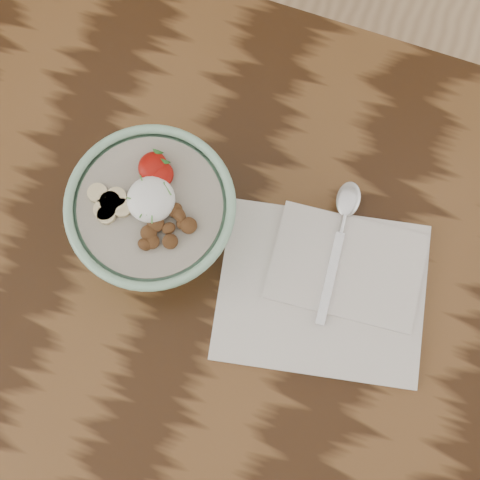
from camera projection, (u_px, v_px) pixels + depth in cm
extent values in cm
cube|color=black|center=(186.00, 302.00, 89.05)|extent=(160.00, 90.00, 4.00)
cylinder|color=#8EBF9F|center=(160.00, 227.00, 88.59)|extent=(8.97, 8.97, 1.28)
torus|color=#8EBF9F|center=(150.00, 206.00, 78.39)|extent=(20.40, 20.40, 1.17)
cylinder|color=#AB9F8D|center=(150.00, 207.00, 79.01)|extent=(17.30, 17.30, 1.07)
ellipsoid|color=white|center=(151.00, 199.00, 77.53)|extent=(5.67, 5.67, 3.12)
ellipsoid|color=#970D06|center=(160.00, 175.00, 78.43)|extent=(3.11, 3.43, 1.71)
cone|color=#286623|center=(164.00, 164.00, 78.43)|extent=(1.40, 1.03, 1.52)
ellipsoid|color=#970D06|center=(153.00, 167.00, 78.58)|extent=(3.41, 3.76, 1.88)
cone|color=#286623|center=(157.00, 154.00, 78.61)|extent=(1.40, 1.03, 1.52)
cylinder|color=beige|center=(110.00, 202.00, 78.19)|extent=(2.45, 2.45, 0.70)
cylinder|color=beige|center=(105.00, 210.00, 77.98)|extent=(2.69, 2.69, 0.70)
cylinder|color=beige|center=(116.00, 198.00, 78.30)|extent=(2.45, 2.45, 0.70)
cylinder|color=beige|center=(98.00, 193.00, 78.42)|extent=(2.35, 2.35, 0.70)
cylinder|color=beige|center=(122.00, 208.00, 78.02)|extent=(2.22, 2.22, 0.70)
cylinder|color=beige|center=(106.00, 215.00, 77.83)|extent=(2.15, 2.15, 0.70)
ellipsoid|color=brown|center=(182.00, 223.00, 77.50)|extent=(1.51, 1.66, 0.87)
ellipsoid|color=brown|center=(145.00, 245.00, 76.84)|extent=(1.94, 1.61, 1.39)
ellipsoid|color=brown|center=(169.00, 228.00, 77.30)|extent=(2.14, 2.14, 1.11)
ellipsoid|color=brown|center=(156.00, 224.00, 77.27)|extent=(2.76, 2.78, 1.03)
ellipsoid|color=brown|center=(152.00, 242.00, 76.89)|extent=(2.03, 2.00, 0.96)
ellipsoid|color=brown|center=(175.00, 210.00, 77.69)|extent=(1.81, 1.99, 0.98)
ellipsoid|color=brown|center=(149.00, 233.00, 77.06)|extent=(2.70, 2.69, 1.11)
ellipsoid|color=brown|center=(189.00, 225.00, 77.22)|extent=(2.74, 2.77, 1.14)
ellipsoid|color=brown|center=(179.00, 215.00, 77.52)|extent=(2.49, 2.35, 1.39)
ellipsoid|color=brown|center=(170.00, 241.00, 76.87)|extent=(2.64, 2.65, 1.11)
cylinder|color=#508F3C|center=(165.00, 187.00, 76.91)|extent=(0.75, 1.20, 0.22)
cylinder|color=#508F3C|center=(148.00, 209.00, 76.33)|extent=(0.51, 1.53, 0.23)
cylinder|color=#508F3C|center=(132.00, 199.00, 76.60)|extent=(1.41, 0.27, 0.23)
cylinder|color=#508F3C|center=(152.00, 219.00, 76.08)|extent=(0.55, 1.10, 0.22)
cylinder|color=#508F3C|center=(152.00, 207.00, 76.40)|extent=(0.46, 1.23, 0.22)
cylinder|color=#508F3C|center=(144.00, 202.00, 76.51)|extent=(0.55, 1.74, 0.24)
cylinder|color=#508F3C|center=(143.00, 212.00, 76.26)|extent=(0.44, 1.59, 0.23)
cylinder|color=#508F3C|center=(142.00, 180.00, 77.09)|extent=(0.92, 1.05, 0.22)
cylinder|color=#508F3C|center=(162.00, 195.00, 76.71)|extent=(0.98, 0.93, 0.22)
cylinder|color=#508F3C|center=(152.00, 191.00, 76.81)|extent=(0.90, 1.00, 0.22)
cylinder|color=#508F3C|center=(168.00, 190.00, 76.85)|extent=(1.34, 1.11, 0.23)
cylinder|color=#508F3C|center=(148.00, 202.00, 76.51)|extent=(1.15, 0.46, 0.22)
cube|color=silver|center=(322.00, 292.00, 86.81)|extent=(30.09, 26.01, 1.02)
cube|color=silver|center=(347.00, 267.00, 86.72)|extent=(20.44, 14.81, 0.61)
cube|color=silver|center=(330.00, 278.00, 85.88)|extent=(2.18, 12.39, 0.38)
cylinder|color=silver|center=(343.00, 221.00, 87.36)|extent=(1.01, 3.27, 0.75)
ellipsoid|color=silver|center=(348.00, 199.00, 87.89)|extent=(3.67, 5.17, 1.02)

